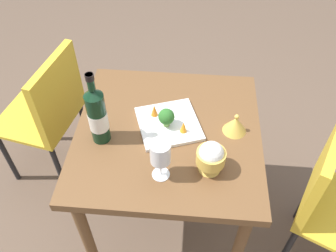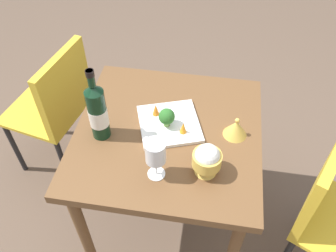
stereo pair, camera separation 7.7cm
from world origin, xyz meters
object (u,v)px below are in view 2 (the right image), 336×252
wine_bottle (98,112)px  serving_plate (169,124)px  chair_by_wall (58,102)px  rice_bowl (207,160)px  broccoli_floret (167,117)px  carrot_garnish_left (156,109)px  wine_glass (156,153)px  rice_bowl_lid (236,128)px  carrot_garnish_right (183,128)px  chair_near_window (332,205)px

wine_bottle → serving_plate: 0.31m
chair_by_wall → wine_bottle: size_ratio=2.53×
rice_bowl → broccoli_floret: (-0.18, 0.20, -0.01)m
chair_by_wall → carrot_garnish_left: chair_by_wall is taller
wine_glass → carrot_garnish_left: bearing=100.8°
rice_bowl → rice_bowl_lid: (0.10, 0.21, -0.04)m
serving_plate → rice_bowl_lid: bearing=-1.7°
rice_bowl → wine_glass: bearing=-167.0°
wine_bottle → carrot_garnish_right: 0.35m
rice_bowl → carrot_garnish_right: 0.21m
serving_plate → carrot_garnish_right: size_ratio=5.89×
chair_by_wall → rice_bowl_lid: size_ratio=8.50×
wine_glass → broccoli_floret: bearing=90.0°
chair_by_wall → rice_bowl: bearing=-108.7°
chair_near_window → chair_by_wall: (-1.39, 0.42, 0.00)m
wine_bottle → wine_glass: size_ratio=1.87×
chair_near_window → serving_plate: chair_near_window is taller
chair_near_window → broccoli_floret: bearing=-74.2°
serving_plate → carrot_garnish_right: bearing=-34.7°
carrot_garnish_left → serving_plate: bearing=-31.6°
wine_bottle → serving_plate: size_ratio=1.05×
chair_near_window → rice_bowl_lid: size_ratio=8.50×
rice_bowl_lid → carrot_garnish_left: size_ratio=1.75×
rice_bowl_lid → broccoli_floret: size_ratio=1.17×
rice_bowl → carrot_garnish_right: (-0.11, 0.17, -0.03)m
chair_near_window → wine_bottle: wine_bottle is taller
wine_glass → serving_plate: 0.29m
wine_bottle → rice_bowl_lid: wine_bottle is taller
broccoli_floret → carrot_garnish_right: size_ratio=1.59×
broccoli_floret → carrot_garnish_left: size_ratio=1.50×
chair_near_window → wine_bottle: 1.06m
chair_by_wall → broccoli_floret: broccoli_floret is taller
carrot_garnish_right → rice_bowl_lid: bearing=9.8°
wine_bottle → serving_plate: bearing=19.8°
chair_by_wall → wine_bottle: bearing=-121.6°
chair_near_window → rice_bowl: rice_bowl is taller
chair_near_window → carrot_garnish_left: size_ratio=14.85×
rice_bowl_lid → carrot_garnish_right: (-0.21, -0.04, 0.01)m
broccoli_floret → wine_bottle: bearing=-163.0°
chair_near_window → carrot_garnish_left: (-0.79, 0.18, 0.27)m
carrot_garnish_right → carrot_garnish_left: bearing=146.8°
chair_near_window → rice_bowl: bearing=-56.7°
rice_bowl_lid → carrot_garnish_right: bearing=-170.2°
rice_bowl_lid → carrot_garnish_right: 0.22m
chair_near_window → wine_bottle: (-0.99, 0.05, 0.36)m
rice_bowl → rice_bowl_lid: 0.24m
wine_glass → serving_plate: wine_glass is taller
chair_near_window → broccoli_floret: 0.80m
broccoli_floret → wine_glass: bearing=-90.0°
wine_bottle → rice_bowl_lid: 0.56m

